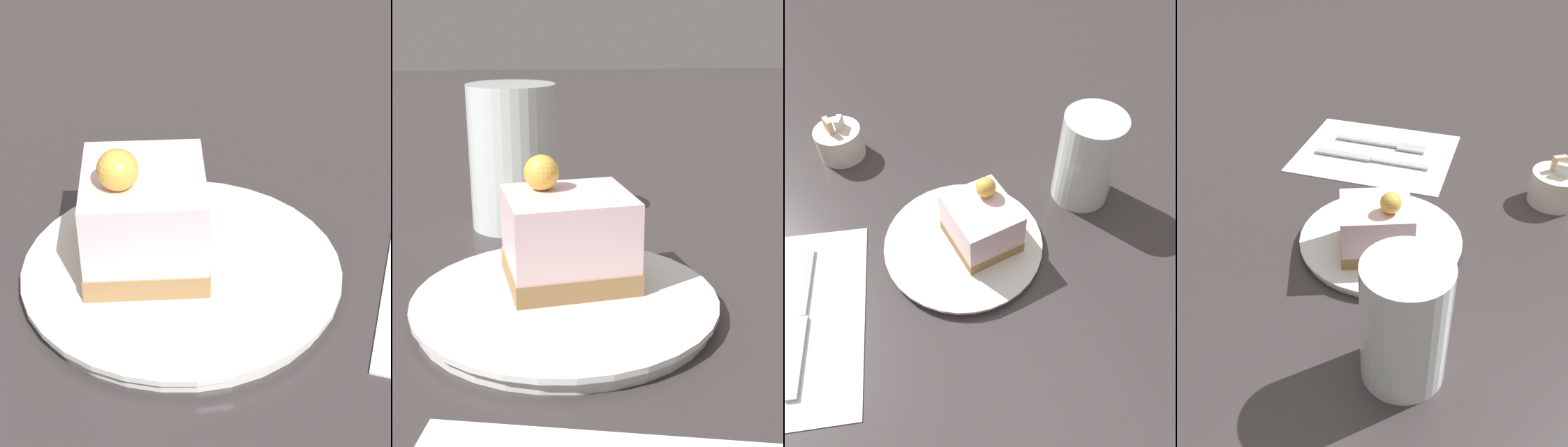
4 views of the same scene
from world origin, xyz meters
The scene contains 4 objects.
ground_plane centered at (0.00, 0.00, 0.00)m, with size 4.00×4.00×0.00m, color #383333.
plate centered at (-0.01, -0.01, 0.01)m, with size 0.21×0.21×0.01m.
cake_slice centered at (0.02, -0.02, 0.05)m, with size 0.09×0.10×0.09m.
drinking_glass centered at (0.19, 0.02, 0.07)m, with size 0.08×0.08×0.14m.
Camera 2 is at (-0.40, 0.01, 0.20)m, focal length 50.00 mm.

